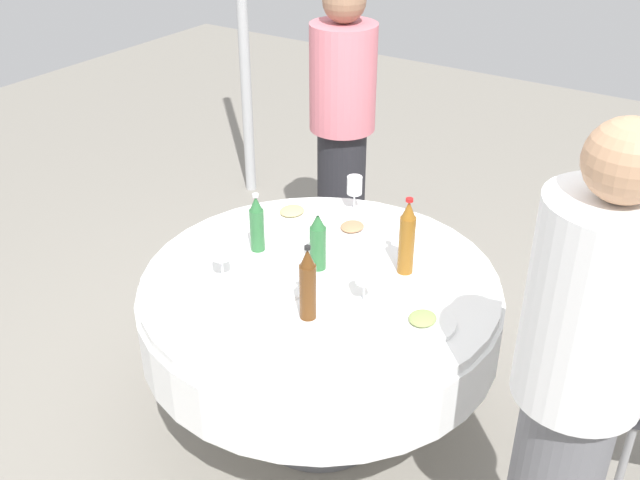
{
  "coord_description": "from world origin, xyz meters",
  "views": [
    {
      "loc": [
        -1.95,
        -1.29,
        2.26
      ],
      "look_at": [
        0.0,
        0.0,
        0.91
      ],
      "focal_mm": 41.38,
      "sensor_mm": 36.0,
      "label": 1
    }
  ],
  "objects": [
    {
      "name": "plate_outer",
      "position": [
        -0.05,
        -0.45,
        0.75
      ],
      "size": [
        0.23,
        0.23,
        0.04
      ],
      "color": "white",
      "rests_on": "dining_table"
    },
    {
      "name": "ground_plane",
      "position": [
        0.0,
        0.0,
        0.0
      ],
      "size": [
        10.0,
        10.0,
        0.0
      ],
      "primitive_type": "plane",
      "color": "gray"
    },
    {
      "name": "person_east",
      "position": [
        1.13,
        0.61,
        0.83
      ],
      "size": [
        0.34,
        0.34,
        1.59
      ],
      "rotation": [
        0.0,
        0.0,
        -1.08
      ],
      "color": "#26262B",
      "rests_on": "ground_plane"
    },
    {
      "name": "person_near",
      "position": [
        -0.32,
        -1.03,
        0.89
      ],
      "size": [
        0.34,
        0.34,
        1.69
      ],
      "rotation": [
        0.0,
        0.0,
        2.84
      ],
      "color": "slate",
      "rests_on": "ground_plane"
    },
    {
      "name": "bottle_green_far",
      "position": [
        0.04,
        0.32,
        0.86
      ],
      "size": [
        0.06,
        0.06,
        0.25
      ],
      "color": "#2D6B38",
      "rests_on": "dining_table"
    },
    {
      "name": "bottle_brown_near",
      "position": [
        -0.23,
        -0.1,
        0.87
      ],
      "size": [
        0.06,
        0.06,
        0.29
      ],
      "color": "#593314",
      "rests_on": "dining_table"
    },
    {
      "name": "spoon_near",
      "position": [
        -0.47,
        -0.22,
        0.74
      ],
      "size": [
        0.18,
        0.05,
        0.0
      ],
      "primitive_type": "cube",
      "rotation": [
        0.0,
        0.0,
        6.09
      ],
      "color": "silver",
      "rests_on": "dining_table"
    },
    {
      "name": "wine_glass_right",
      "position": [
        -0.04,
        -0.22,
        0.85
      ],
      "size": [
        0.06,
        0.06,
        0.15
      ],
      "color": "white",
      "rests_on": "dining_table"
    },
    {
      "name": "bottle_green_east",
      "position": [
        0.06,
        0.05,
        0.85
      ],
      "size": [
        0.06,
        0.06,
        0.25
      ],
      "color": "#2D6B38",
      "rests_on": "dining_table"
    },
    {
      "name": "plate_mid",
      "position": [
        0.34,
        0.37,
        0.75
      ],
      "size": [
        0.25,
        0.25,
        0.04
      ],
      "color": "white",
      "rests_on": "dining_table"
    },
    {
      "name": "dining_table",
      "position": [
        0.0,
        0.0,
        0.59
      ],
      "size": [
        1.39,
        1.39,
        0.74
      ],
      "color": "white",
      "rests_on": "ground_plane"
    },
    {
      "name": "bottle_amber_right",
      "position": [
        0.22,
        -0.25,
        0.89
      ],
      "size": [
        0.06,
        0.06,
        0.31
      ],
      "color": "#8C5619",
      "rests_on": "dining_table"
    },
    {
      "name": "plate_front",
      "position": [
        0.37,
        0.08,
        0.75
      ],
      "size": [
        0.24,
        0.24,
        0.04
      ],
      "color": "white",
      "rests_on": "dining_table"
    },
    {
      "name": "plate_rear",
      "position": [
        -0.13,
        0.09,
        0.75
      ],
      "size": [
        0.21,
        0.21,
        0.02
      ],
      "color": "white",
      "rests_on": "dining_table"
    },
    {
      "name": "wine_glass_north",
      "position": [
        -0.2,
        0.31,
        0.85
      ],
      "size": [
        0.07,
        0.07,
        0.15
      ],
      "color": "white",
      "rests_on": "dining_table"
    },
    {
      "name": "wine_glass_inner",
      "position": [
        0.55,
        0.18,
        0.85
      ],
      "size": [
        0.07,
        0.07,
        0.16
      ],
      "color": "white",
      "rests_on": "dining_table"
    }
  ]
}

